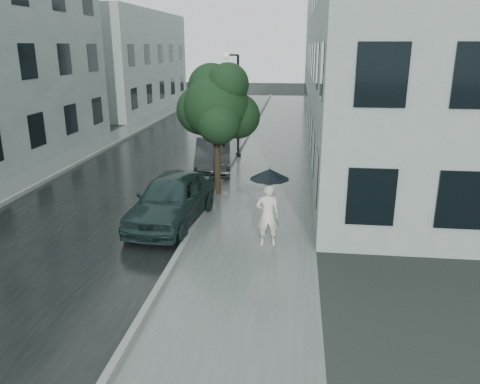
# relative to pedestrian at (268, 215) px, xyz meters

# --- Properties ---
(ground) EXTENTS (120.00, 120.00, 0.00)m
(ground) POSITION_rel_pedestrian_xyz_m (-0.67, -1.78, -0.89)
(ground) COLOR black
(ground) RESTS_ON ground
(sidewalk) EXTENTS (3.50, 60.00, 0.01)m
(sidewalk) POSITION_rel_pedestrian_xyz_m (-0.42, 10.22, -0.89)
(sidewalk) COLOR slate
(sidewalk) RESTS_ON ground
(kerb_near) EXTENTS (0.15, 60.00, 0.15)m
(kerb_near) POSITION_rel_pedestrian_xyz_m (-2.25, 10.22, -0.82)
(kerb_near) COLOR slate
(kerb_near) RESTS_ON ground
(asphalt_road) EXTENTS (6.85, 60.00, 0.00)m
(asphalt_road) POSITION_rel_pedestrian_xyz_m (-5.75, 10.22, -0.89)
(asphalt_road) COLOR black
(asphalt_road) RESTS_ON ground
(kerb_far) EXTENTS (0.15, 60.00, 0.15)m
(kerb_far) POSITION_rel_pedestrian_xyz_m (-9.25, 10.22, -0.82)
(kerb_far) COLOR slate
(kerb_far) RESTS_ON ground
(sidewalk_far) EXTENTS (1.70, 60.00, 0.01)m
(sidewalk_far) POSITION_rel_pedestrian_xyz_m (-10.17, 10.22, -0.89)
(sidewalk_far) COLOR #4C5451
(sidewalk_far) RESTS_ON ground
(building_near) EXTENTS (7.02, 36.00, 9.00)m
(building_near) POSITION_rel_pedestrian_xyz_m (4.80, 17.72, 3.61)
(building_near) COLOR #93A19B
(building_near) RESTS_ON ground
(building_far_b) EXTENTS (7.02, 18.00, 8.00)m
(building_far_b) POSITION_rel_pedestrian_xyz_m (-14.44, 28.22, 3.11)
(building_far_b) COLOR #93A19B
(building_far_b) RESTS_ON ground
(pedestrian) EXTENTS (0.71, 0.53, 1.77)m
(pedestrian) POSITION_rel_pedestrian_xyz_m (0.00, 0.00, 0.00)
(pedestrian) COLOR silver
(pedestrian) RESTS_ON sidewalk
(umbrella) EXTENTS (1.08, 1.08, 1.29)m
(umbrella) POSITION_rel_pedestrian_xyz_m (0.03, 0.00, 1.14)
(umbrella) COLOR black
(umbrella) RESTS_ON ground
(street_tree) EXTENTS (3.03, 2.76, 4.73)m
(street_tree) POSITION_rel_pedestrian_xyz_m (-2.12, 4.54, 2.35)
(street_tree) COLOR #332619
(street_tree) RESTS_ON ground
(lamp_post) EXTENTS (0.85, 0.35, 4.95)m
(lamp_post) POSITION_rel_pedestrian_xyz_m (-2.28, 10.52, 1.94)
(lamp_post) COLOR black
(lamp_post) RESTS_ON ground
(car_near) EXTENTS (2.22, 4.65, 1.53)m
(car_near) POSITION_rel_pedestrian_xyz_m (-3.03, 1.41, -0.12)
(car_near) COLOR #192B2B
(car_near) RESTS_ON ground
(car_far) EXTENTS (2.07, 4.36, 1.38)m
(car_far) POSITION_rel_pedestrian_xyz_m (-2.87, 7.78, -0.20)
(car_far) COLOR #222527
(car_far) RESTS_ON ground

